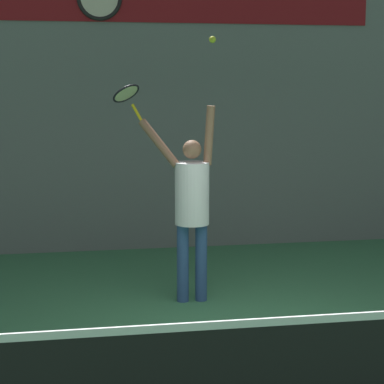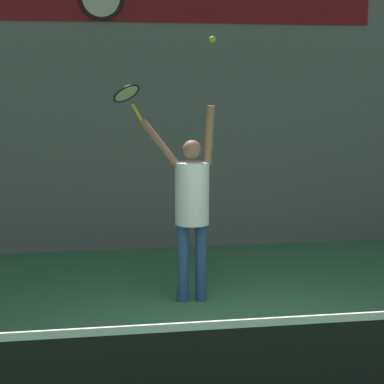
{
  "view_description": "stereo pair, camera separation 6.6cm",
  "coord_description": "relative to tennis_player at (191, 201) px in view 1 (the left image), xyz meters",
  "views": [
    {
      "loc": [
        -1.52,
        -5.34,
        2.37
      ],
      "look_at": [
        -0.24,
        1.96,
        1.22
      ],
      "focal_mm": 65.0,
      "sensor_mm": 36.0,
      "label": 1
    },
    {
      "loc": [
        -1.46,
        -5.35,
        2.37
      ],
      "look_at": [
        -0.24,
        1.96,
        1.22
      ],
      "focal_mm": 65.0,
      "sensor_mm": 36.0,
      "label": 2
    }
  ],
  "objects": [
    {
      "name": "court_net",
      "position": [
        0.25,
        -3.36,
        -0.61
      ],
      "size": [
        6.78,
        0.07,
        1.06
      ],
      "color": "#333333",
      "rests_on": "ground_plane"
    },
    {
      "name": "ground_plane",
      "position": [
        0.25,
        -1.96,
        -1.11
      ],
      "size": [
        18.0,
        18.0,
        0.0
      ],
      "primitive_type": "plane",
      "color": "#387A4C"
    },
    {
      "name": "back_wall",
      "position": [
        0.25,
        2.58,
        1.39
      ],
      "size": [
        18.0,
        0.1,
        5.0
      ],
      "color": "slate",
      "rests_on": "ground_plane"
    },
    {
      "name": "tennis_player",
      "position": [
        0.0,
        0.0,
        0.0
      ],
      "size": [
        0.82,
        0.52,
        2.15
      ],
      "color": "#2D4C7F",
      "rests_on": "ground_plane"
    },
    {
      "name": "tennis_ball",
      "position": [
        0.21,
        -0.07,
        1.72
      ],
      "size": [
        0.07,
        0.07,
        0.07
      ],
      "color": "#CCDB2D"
    },
    {
      "name": "tennis_racket",
      "position": [
        -0.65,
        0.44,
        1.14
      ],
      "size": [
        0.42,
        0.42,
        0.42
      ],
      "color": "yellow"
    }
  ]
}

